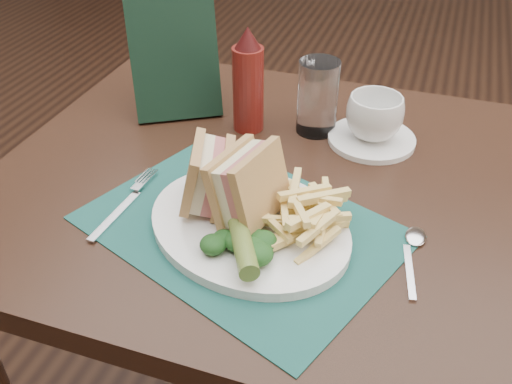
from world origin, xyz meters
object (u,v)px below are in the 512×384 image
drinking_glass (318,97)px  table_main (274,332)px  saucer (371,139)px  check_presenter (173,48)px  ketchup_bottle (248,80)px  sandwich_half_b (236,180)px  coffee_cup (374,117)px  plate (249,226)px  placemat (241,227)px  sandwich_half_a (193,175)px

drinking_glass → table_main: bearing=-97.1°
saucer → check_presenter: check_presenter is taller
table_main → ketchup_bottle: ketchup_bottle is taller
sandwich_half_b → coffee_cup: sandwich_half_b is taller
coffee_cup → drinking_glass: bearing=175.6°
drinking_glass → plate: bearing=-93.8°
table_main → check_presenter: 0.57m
table_main → drinking_glass: size_ratio=6.92×
placemat → saucer: 0.32m
saucer → drinking_glass: (-0.10, 0.01, 0.06)m
plate → drinking_glass: size_ratio=2.31×
plate → coffee_cup: 0.32m
placemat → plate: plate is taller
plate → saucer: 0.32m
saucer → ketchup_bottle: bearing=-174.1°
plate → drinking_glass: bearing=110.2°
sandwich_half_a → ketchup_bottle: bearing=73.9°
saucer → drinking_glass: bearing=175.6°
table_main → drinking_glass: (0.02, 0.16, 0.44)m
sandwich_half_a → saucer: (0.21, 0.28, -0.06)m
sandwich_half_a → coffee_cup: bearing=35.1°
saucer → coffee_cup: (0.00, 0.00, 0.04)m
coffee_cup → ketchup_bottle: size_ratio=0.52×
sandwich_half_a → drinking_glass: drinking_glass is taller
coffee_cup → drinking_glass: (-0.10, 0.01, 0.02)m
table_main → drinking_glass: bearing=82.9°
table_main → sandwich_half_b: size_ratio=8.46×
table_main → sandwich_half_a: (-0.09, -0.13, 0.44)m
plate → saucer: (0.12, 0.29, -0.00)m
check_presenter → saucer: bearing=-30.3°
sandwich_half_a → coffee_cup: (0.21, 0.28, -0.02)m
sandwich_half_a → sandwich_half_b: bearing=-15.7°
saucer → ketchup_bottle: (-0.22, -0.02, 0.09)m
table_main → saucer: (0.12, 0.15, 0.38)m
sandwich_half_b → drinking_glass: (0.05, 0.28, -0.01)m
sandwich_half_a → sandwich_half_b: size_ratio=0.90×
plate → check_presenter: (-0.24, 0.29, 0.11)m
plate → table_main: bearing=114.0°
sandwich_half_b → coffee_cup: 0.31m
sandwich_half_b → ketchup_bottle: ketchup_bottle is taller
ketchup_bottle → table_main: bearing=-53.5°
sandwich_half_b → check_presenter: (-0.22, 0.27, 0.05)m
plate → drinking_glass: 0.31m
placemat → check_presenter: bearing=128.6°
table_main → coffee_cup: bearing=51.5°
coffee_cup → ketchup_bottle: 0.22m
placemat → saucer: size_ratio=2.78×
drinking_glass → check_presenter: bearing=-177.9°
placemat → ketchup_bottle: 0.30m
sandwich_half_a → check_presenter: (-0.16, 0.28, 0.06)m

